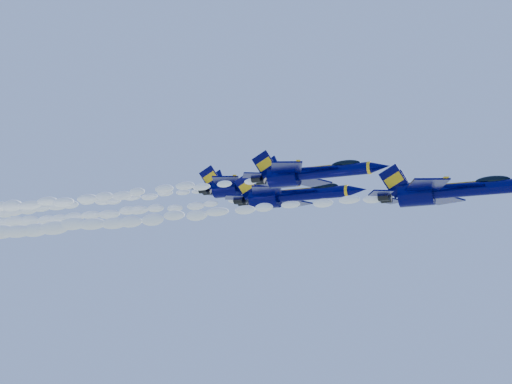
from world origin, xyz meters
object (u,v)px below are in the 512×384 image
at_px(jet_second, 311,173).
at_px(jet_third, 291,195).
at_px(jet_fourth, 249,185).
at_px(jet_lead, 449,190).

bearing_deg(jet_second, jet_third, 119.27).
distance_m(jet_third, jet_fourth, 11.25).
distance_m(jet_lead, jet_third, 27.15).
height_order(jet_lead, jet_fourth, jet_fourth).
bearing_deg(jet_fourth, jet_second, -50.06).
bearing_deg(jet_second, jet_lead, -10.71).
relative_size(jet_lead, jet_fourth, 0.90).
xyz_separation_m(jet_third, jet_fourth, (-8.69, 6.29, 3.40)).
height_order(jet_third, jet_fourth, jet_fourth).
distance_m(jet_lead, jet_fourth, 38.31).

